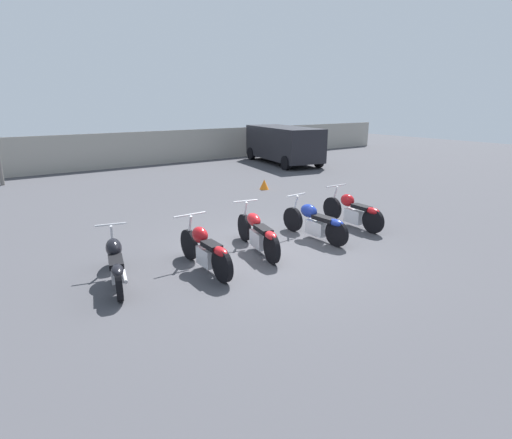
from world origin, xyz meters
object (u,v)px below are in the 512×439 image
at_px(motorcycle_slot_1, 205,250).
at_px(parked_van, 283,143).
at_px(motorcycle_slot_2, 258,233).
at_px(motorcycle_slot_3, 315,222).
at_px(traffic_cone_near, 264,184).
at_px(motorcycle_slot_0, 116,262).
at_px(motorcycle_slot_4, 353,211).

bearing_deg(motorcycle_slot_1, parked_van, 45.48).
xyz_separation_m(motorcycle_slot_2, parked_van, (8.89, 10.11, 0.67)).
bearing_deg(parked_van, motorcycle_slot_1, -124.55).
xyz_separation_m(motorcycle_slot_3, traffic_cone_near, (2.41, 5.32, -0.23)).
bearing_deg(traffic_cone_near, motorcycle_slot_2, -127.66).
bearing_deg(motorcycle_slot_0, motorcycle_slot_3, 10.05).
bearing_deg(motorcycle_slot_4, motorcycle_slot_0, -178.73).
distance_m(motorcycle_slot_2, parked_van, 13.48).
xyz_separation_m(motorcycle_slot_2, motorcycle_slot_4, (3.15, 0.07, 0.00)).
bearing_deg(motorcycle_slot_4, parked_van, 62.54).
distance_m(motorcycle_slot_2, motorcycle_slot_4, 3.15).
bearing_deg(traffic_cone_near, motorcycle_slot_0, -144.49).
relative_size(parked_van, traffic_cone_near, 14.69).
distance_m(motorcycle_slot_0, parked_van, 15.53).
distance_m(motorcycle_slot_1, traffic_cone_near, 7.75).
height_order(motorcycle_slot_0, motorcycle_slot_3, motorcycle_slot_3).
bearing_deg(motorcycle_slot_3, motorcycle_slot_1, -179.76).
distance_m(motorcycle_slot_1, motorcycle_slot_2, 1.46).
xyz_separation_m(motorcycle_slot_0, motorcycle_slot_4, (6.19, -0.11, 0.01)).
bearing_deg(motorcycle_slot_4, motorcycle_slot_2, -176.42).
bearing_deg(traffic_cone_near, parked_van, 45.11).
height_order(parked_van, traffic_cone_near, parked_van).
bearing_deg(motorcycle_slot_2, traffic_cone_near, 64.60).
bearing_deg(motorcycle_slot_3, motorcycle_slot_2, 174.15).
bearing_deg(motorcycle_slot_4, motorcycle_slot_1, -173.74).
height_order(motorcycle_slot_0, motorcycle_slot_1, motorcycle_slot_1).
distance_m(motorcycle_slot_3, traffic_cone_near, 5.85).
bearing_deg(parked_van, motorcycle_slot_2, -120.96).
bearing_deg(traffic_cone_near, motorcycle_slot_4, -99.79).
xyz_separation_m(motorcycle_slot_2, traffic_cone_near, (4.04, 5.23, -0.23)).
distance_m(motorcycle_slot_1, motorcycle_slot_3, 3.06).
height_order(motorcycle_slot_3, motorcycle_slot_4, motorcycle_slot_4).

